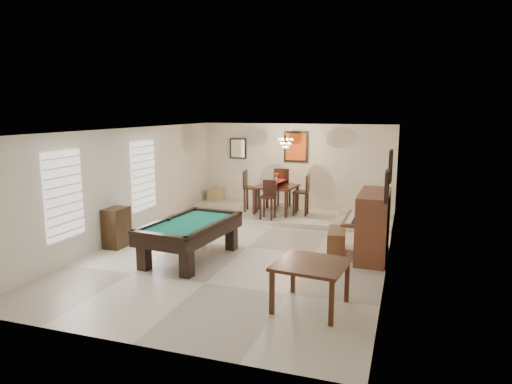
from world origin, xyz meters
The scene contains 26 objects.
ground_plane centered at (0.00, 0.00, -0.01)m, with size 6.00×9.00×0.02m, color beige.
wall_back centered at (0.00, 4.50, 1.30)m, with size 6.00×0.04×2.60m, color silver.
wall_front centered at (0.00, -4.50, 1.30)m, with size 6.00×0.04×2.60m, color silver.
wall_left centered at (-3.00, 0.00, 1.30)m, with size 0.04×9.00×2.60m, color silver.
wall_right centered at (3.00, 0.00, 1.30)m, with size 0.04×9.00×2.60m, color silver.
ceiling centered at (0.00, 0.00, 2.60)m, with size 6.00×9.00×0.04m, color white.
dining_step centered at (0.00, 3.25, 0.06)m, with size 6.00×2.50×0.12m, color beige.
window_left_front centered at (-2.97, -2.20, 1.40)m, with size 0.06×1.00×1.70m, color white.
window_left_rear centered at (-2.97, 0.60, 1.40)m, with size 0.06×1.00×1.70m, color white.
pool_table centered at (-0.83, -1.12, 0.38)m, with size 1.24×2.29×0.76m, color black, non-canonical shape.
square_table centered at (1.97, -2.64, 0.36)m, with size 1.05×1.05×0.72m, color #391C0E, non-canonical shape.
upright_piano centered at (2.52, 0.20, 0.68)m, with size 0.92×1.64×1.37m, color brown, non-canonical shape.
piano_bench centered at (1.94, 0.19, 0.26)m, with size 0.36×0.93×0.52m, color brown.
apothecary_chest centered at (-2.78, -0.87, 0.44)m, with size 0.39×0.59×0.88m, color black.
dining_table centered at (-0.22, 3.04, 0.57)m, with size 1.09×1.09×0.90m, color black, non-canonical shape.
flower_vase centered at (-0.22, 3.04, 1.16)m, with size 0.16×0.16×0.27m, color #9F230D, non-canonical shape.
dining_chair_south centered at (-0.22, 2.26, 0.64)m, with size 0.38×0.38×1.03m, color black, non-canonical shape.
dining_chair_north centered at (-0.22, 3.76, 0.72)m, with size 0.45×0.45×1.21m, color black, non-canonical shape.
dining_chair_west centered at (-0.94, 3.03, 0.71)m, with size 0.44×0.44×1.18m, color black, non-canonical shape.
dining_chair_east centered at (0.51, 3.00, 0.68)m, with size 0.41×0.41×1.12m, color black, non-canonical shape.
corner_bench centered at (-2.59, 4.16, 0.33)m, with size 0.37×0.47×0.42m, color tan.
chandelier centered at (0.00, 3.20, 2.20)m, with size 0.44×0.44×0.60m, color #FFE5B2, non-canonical shape.
back_painting centered at (0.00, 4.46, 1.90)m, with size 0.75×0.06×0.95m, color #D84C14.
back_mirror centered at (-1.90, 4.46, 1.80)m, with size 0.55×0.06×0.65m, color white.
right_picture_upper centered at (2.96, 0.30, 1.90)m, with size 0.06×0.55×0.65m, color slate.
right_picture_lower centered at (2.96, -1.00, 1.70)m, with size 0.06×0.45×0.55m, color gray.
Camera 1 is at (3.29, -9.20, 3.02)m, focal length 32.00 mm.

